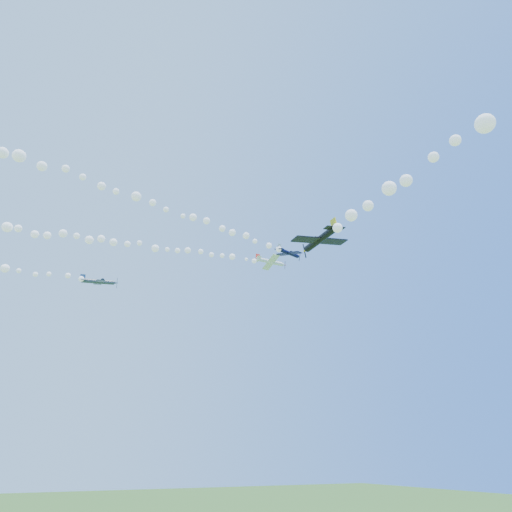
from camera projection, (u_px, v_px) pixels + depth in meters
name	position (u px, v px, depth m)	size (l,w,h in m)	color
plane_white	(271.00, 262.00, 95.28)	(7.25, 7.72, 2.88)	white
smoke_trail_white	(82.00, 238.00, 84.28)	(73.77, 12.89, 3.06)	white
plane_navy	(289.00, 253.00, 89.81)	(6.64, 6.87, 2.24)	#0B0C33
smoke_trail_navy	(64.00, 171.00, 63.89)	(85.29, 21.18, 2.65)	white
plane_grey	(99.00, 282.00, 80.34)	(7.01, 7.04, 2.26)	#353D4D
plane_black	(320.00, 239.00, 56.36)	(8.13, 7.89, 2.51)	black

